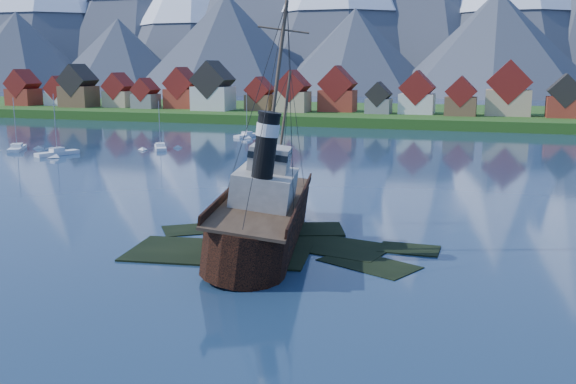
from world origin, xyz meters
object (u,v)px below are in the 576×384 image
(sailboat_b, at_px, (57,154))
(sailboat_f, at_px, (247,136))
(sailboat_a, at_px, (17,149))
(tugboat_wreck, at_px, (265,211))
(sailboat_c, at_px, (160,148))

(sailboat_b, relative_size, sailboat_f, 1.10)
(sailboat_a, relative_size, sailboat_f, 1.00)
(tugboat_wreck, relative_size, sailboat_c, 2.93)
(sailboat_f, bearing_deg, sailboat_c, -89.41)
(tugboat_wreck, distance_m, sailboat_b, 80.65)
(sailboat_a, xyz_separation_m, sailboat_c, (29.44, 11.23, -0.01))
(sailboat_b, height_order, sailboat_c, sailboat_b)
(sailboat_b, height_order, sailboat_f, sailboat_b)
(tugboat_wreck, height_order, sailboat_f, tugboat_wreck)
(tugboat_wreck, height_order, sailboat_a, tugboat_wreck)
(tugboat_wreck, height_order, sailboat_b, tugboat_wreck)
(tugboat_wreck, distance_m, sailboat_f, 101.42)
(sailboat_f, bearing_deg, sailboat_a, -115.39)
(sailboat_b, bearing_deg, tugboat_wreck, -14.36)
(sailboat_b, relative_size, sailboat_c, 1.19)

